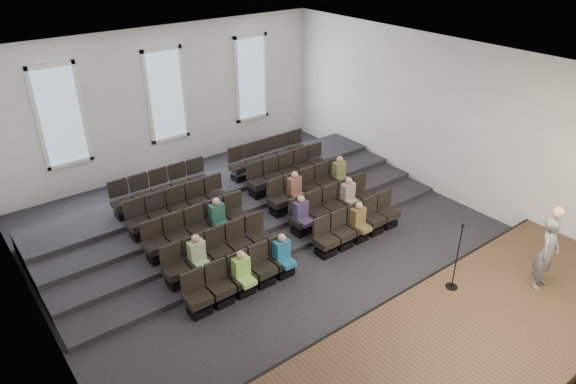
% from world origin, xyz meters
% --- Properties ---
extents(ground, '(14.00, 14.00, 0.00)m').
position_xyz_m(ground, '(0.00, 0.00, 0.00)').
color(ground, black).
rests_on(ground, ground).
extents(ceiling, '(12.00, 14.00, 0.02)m').
position_xyz_m(ceiling, '(0.00, 0.00, 5.01)').
color(ceiling, white).
rests_on(ceiling, ground).
extents(wall_back, '(12.00, 0.04, 5.00)m').
position_xyz_m(wall_back, '(0.00, 7.02, 2.50)').
color(wall_back, white).
rests_on(wall_back, ground).
extents(wall_front, '(12.00, 0.04, 5.00)m').
position_xyz_m(wall_front, '(0.00, -7.02, 2.50)').
color(wall_front, white).
rests_on(wall_front, ground).
extents(wall_left, '(0.04, 14.00, 5.00)m').
position_xyz_m(wall_left, '(-6.02, 0.00, 2.50)').
color(wall_left, white).
rests_on(wall_left, ground).
extents(wall_right, '(0.04, 14.00, 5.00)m').
position_xyz_m(wall_right, '(6.02, 0.00, 2.50)').
color(wall_right, white).
rests_on(wall_right, ground).
extents(stage, '(11.80, 3.60, 0.50)m').
position_xyz_m(stage, '(0.00, -5.10, 0.25)').
color(stage, '#4A341F').
rests_on(stage, ground).
extents(stage_lip, '(11.80, 0.06, 0.52)m').
position_xyz_m(stage_lip, '(0.00, -3.33, 0.25)').
color(stage_lip, black).
rests_on(stage_lip, ground).
extents(risers, '(11.80, 4.80, 0.60)m').
position_xyz_m(risers, '(0.00, 3.17, 0.20)').
color(risers, black).
rests_on(risers, ground).
extents(seating_rows, '(6.80, 4.70, 1.67)m').
position_xyz_m(seating_rows, '(-0.00, 1.54, 0.68)').
color(seating_rows, black).
rests_on(seating_rows, ground).
extents(windows, '(8.44, 0.10, 3.24)m').
position_xyz_m(windows, '(0.00, 6.95, 2.70)').
color(windows, white).
rests_on(windows, wall_back).
extents(audience, '(6.05, 2.64, 1.10)m').
position_xyz_m(audience, '(0.35, 0.45, 0.83)').
color(audience, '#8AD153').
rests_on(audience, seating_rows).
extents(speaker, '(0.71, 0.52, 1.79)m').
position_xyz_m(speaker, '(3.33, -5.07, 1.39)').
color(speaker, slate).
rests_on(speaker, stage).
extents(mic_stand, '(0.28, 0.28, 1.70)m').
position_xyz_m(mic_stand, '(1.67, -3.89, 1.01)').
color(mic_stand, black).
rests_on(mic_stand, stage).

